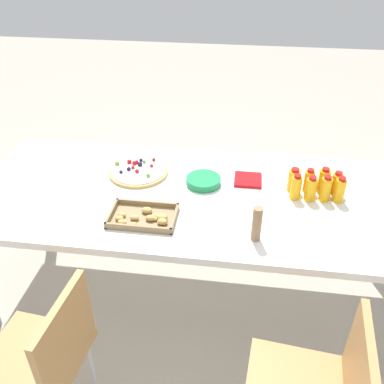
% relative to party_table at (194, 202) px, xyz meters
% --- Properties ---
extents(ground_plane, '(12.00, 12.00, 0.00)m').
position_rel_party_table_xyz_m(ground_plane, '(0.00, 0.00, -0.70)').
color(ground_plane, '#B2A899').
extents(party_table, '(2.39, 1.00, 0.75)m').
position_rel_party_table_xyz_m(party_table, '(0.00, 0.00, 0.00)').
color(party_table, white).
rests_on(party_table, ground_plane).
extents(chair_far_right, '(0.44, 0.44, 0.83)m').
position_rel_party_table_xyz_m(chair_far_right, '(0.49, 0.88, -0.20)').
color(chair_far_right, '#B7844C').
rests_on(chair_far_right, ground_plane).
extents(juice_bottle_0, '(0.06, 0.06, 0.13)m').
position_rel_party_table_xyz_m(juice_bottle_0, '(-0.74, -0.11, 0.12)').
color(juice_bottle_0, '#F9AD14').
rests_on(juice_bottle_0, party_table).
extents(juice_bottle_1, '(0.06, 0.06, 0.15)m').
position_rel_party_table_xyz_m(juice_bottle_1, '(-0.67, -0.11, 0.13)').
color(juice_bottle_1, '#F9AD14').
rests_on(juice_bottle_1, party_table).
extents(juice_bottle_2, '(0.05, 0.05, 0.13)m').
position_rel_party_table_xyz_m(juice_bottle_2, '(-0.60, -0.11, 0.12)').
color(juice_bottle_2, '#F9AD14').
rests_on(juice_bottle_2, party_table).
extents(juice_bottle_3, '(0.06, 0.06, 0.13)m').
position_rel_party_table_xyz_m(juice_bottle_3, '(-0.52, -0.11, 0.12)').
color(juice_bottle_3, '#FAAC14').
rests_on(juice_bottle_3, party_table).
extents(juice_bottle_4, '(0.05, 0.05, 0.14)m').
position_rel_party_table_xyz_m(juice_bottle_4, '(-0.75, -0.04, 0.12)').
color(juice_bottle_4, '#FAAE14').
rests_on(juice_bottle_4, party_table).
extents(juice_bottle_5, '(0.06, 0.06, 0.14)m').
position_rel_party_table_xyz_m(juice_bottle_5, '(-0.68, -0.04, 0.12)').
color(juice_bottle_5, '#F9AE14').
rests_on(juice_bottle_5, party_table).
extents(juice_bottle_6, '(0.06, 0.06, 0.14)m').
position_rel_party_table_xyz_m(juice_bottle_6, '(-0.60, -0.03, 0.12)').
color(juice_bottle_6, '#F9AD14').
rests_on(juice_bottle_6, party_table).
extents(juice_bottle_7, '(0.05, 0.05, 0.14)m').
position_rel_party_table_xyz_m(juice_bottle_7, '(-0.53, -0.03, 0.12)').
color(juice_bottle_7, '#F9AD14').
rests_on(juice_bottle_7, party_table).
extents(fruit_pizza, '(0.34, 0.34, 0.05)m').
position_rel_party_table_xyz_m(fruit_pizza, '(0.35, -0.17, 0.07)').
color(fruit_pizza, tan).
rests_on(fruit_pizza, party_table).
extents(snack_tray, '(0.33, 0.21, 0.04)m').
position_rel_party_table_xyz_m(snack_tray, '(0.22, 0.26, 0.07)').
color(snack_tray, olive).
rests_on(snack_tray, party_table).
extents(plate_stack, '(0.19, 0.19, 0.04)m').
position_rel_party_table_xyz_m(plate_stack, '(-0.04, -0.10, 0.08)').
color(plate_stack, '#1E8C4C').
rests_on(plate_stack, party_table).
extents(napkin_stack, '(0.15, 0.15, 0.02)m').
position_rel_party_table_xyz_m(napkin_stack, '(-0.28, -0.17, 0.07)').
color(napkin_stack, red).
rests_on(napkin_stack, party_table).
extents(cardboard_tube, '(0.04, 0.04, 0.18)m').
position_rel_party_table_xyz_m(cardboard_tube, '(-0.33, 0.33, 0.14)').
color(cardboard_tube, '#9E7A56').
rests_on(cardboard_tube, party_table).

